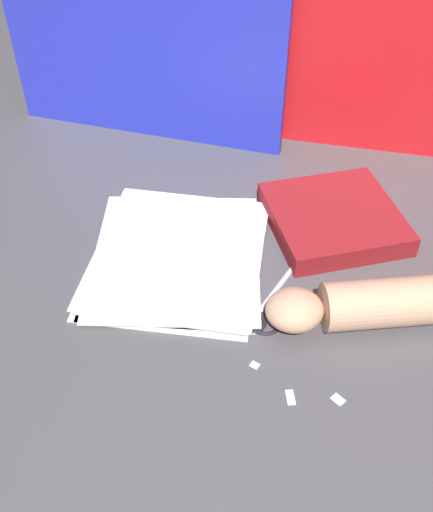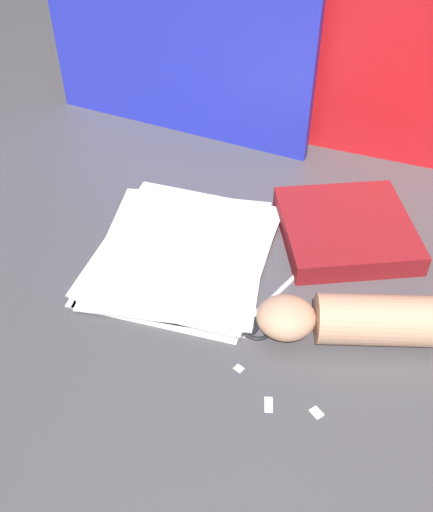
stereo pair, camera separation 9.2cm
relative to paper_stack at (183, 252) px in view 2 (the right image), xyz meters
name	(u,v)px [view 2 (the right image)]	position (x,y,z in m)	size (l,w,h in m)	color
ground_plane	(219,270)	(0.07, -0.02, -0.01)	(6.00, 6.00, 0.00)	#4C494F
backdrop_panel_left	(175,32)	(-0.11, 0.39, 0.21)	(0.57, 0.13, 0.43)	#2833D1
backdrop_panel_center	(360,48)	(0.24, 0.39, 0.21)	(0.76, 0.12, 0.43)	red
paper_stack	(183,252)	(0.00, 0.00, 0.00)	(0.30, 0.33, 0.02)	white
book_closed	(346,229)	(0.26, 0.11, 0.01)	(0.27, 0.27, 0.04)	maroon
scissors	(256,309)	(0.14, -0.10, 0.00)	(0.11, 0.18, 0.01)	silver
hand_forearm	(361,320)	(0.30, -0.11, 0.03)	(0.30, 0.13, 0.07)	tan
paper_scrap_near	(269,405)	(0.19, -0.26, -0.01)	(0.02, 0.03, 0.00)	white
paper_scrap_mid	(317,412)	(0.25, -0.25, -0.01)	(0.02, 0.02, 0.00)	white
paper_scrap_far	(239,368)	(0.14, -0.21, -0.01)	(0.02, 0.02, 0.00)	white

